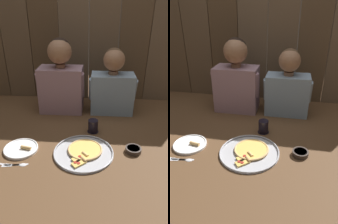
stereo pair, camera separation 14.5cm
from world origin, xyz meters
The scene contains 11 objects.
ground_plane centered at (0.00, 0.00, 0.00)m, with size 3.20×3.20×0.00m, color brown.
pizza_tray centered at (0.02, -0.13, 0.01)m, with size 0.39×0.39×0.03m.
dinner_plate centered at (-0.39, -0.13, 0.01)m, with size 0.22×0.22×0.03m.
drinking_glass centered at (0.07, 0.13, 0.05)m, with size 0.09×0.09×0.10m.
dipping_bowl centered at (0.34, -0.09, 0.02)m, with size 0.10×0.10×0.03m.
table_fork centered at (-0.46, -0.28, 0.00)m, with size 0.13×0.03×0.01m.
table_knife centered at (-0.38, -0.28, 0.00)m, with size 0.16×0.04×0.01m.
table_spoon centered at (-0.35, -0.27, 0.00)m, with size 0.14×0.04×0.01m.
diner_left centered at (-0.22, 0.49, 0.30)m, with size 0.41×0.22×0.63m.
diner_right centered at (0.22, 0.49, 0.25)m, with size 0.40×0.20×0.56m.
wooden_backdrop_wall centered at (0.00, 0.80, 0.57)m, with size 2.19×0.03×1.13m.
Camera 1 is at (0.10, -1.19, 0.83)m, focal length 32.97 mm.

